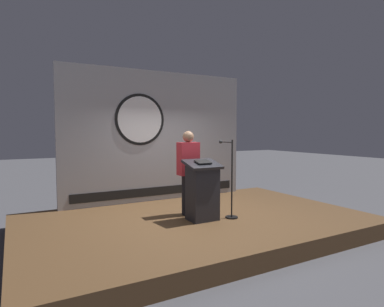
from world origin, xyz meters
TOP-DOWN VIEW (x-y plane):
  - ground_plane at (0.00, 0.00)m, footprint 40.00×40.00m
  - stage_platform at (0.00, 0.00)m, footprint 6.40×4.00m
  - banner_display at (-0.01, 1.85)m, footprint 4.55×0.12m
  - podium at (0.00, -0.21)m, footprint 0.64×0.50m
  - speaker_person at (-0.04, 0.27)m, footprint 0.40×0.26m
  - microphone_stand at (0.56, -0.30)m, footprint 0.24×0.54m

SIDE VIEW (x-z plane):
  - ground_plane at x=0.00m, z-range 0.00..0.00m
  - stage_platform at x=0.00m, z-range 0.00..0.30m
  - microphone_stand at x=0.56m, z-range 0.08..1.57m
  - podium at x=0.00m, z-range 0.28..1.41m
  - speaker_person at x=-0.04m, z-range 0.32..1.97m
  - banner_display at x=-0.01m, z-range 0.30..3.35m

